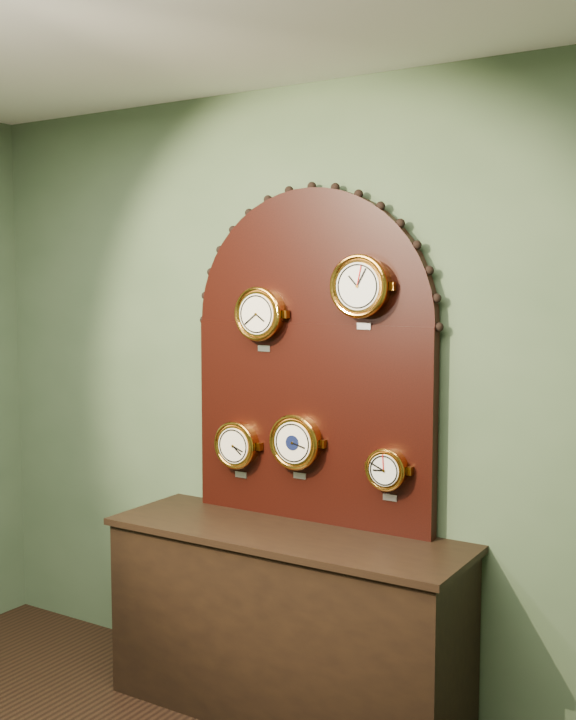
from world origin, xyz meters
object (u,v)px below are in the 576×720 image
Objects in this scene: tide_clock at (387,469)px; barometer at (296,442)px; hygrometer at (237,445)px; shop_counter at (286,626)px; display_board at (311,346)px; roman_clock at (260,314)px; arabic_clock at (361,286)px.

barometer is at bearing -179.76° from tide_clock.
barometer is (0.33, -0.00, 0.05)m from hygrometer.
hygrometer is 0.33m from barometer.
shop_counter is 0.81m from barometer.
hygrometer is at bearing -169.69° from display_board.
tide_clock is (0.64, 0.00, -0.64)m from roman_clock.
hygrometer is (-0.65, 0.00, -0.75)m from arabic_clock.
barometer is (0.19, -0.00, -0.57)m from roman_clock.
display_board is 0.44m from barometer.
display_board is at bearing 59.48° from barometer.
display_board is 5.52× the size of hygrometer.
roman_clock is at bearing 179.94° from arabic_clock.
arabic_clock is at bearing -0.06° from barometer.
display_board is 4.77× the size of arabic_clock.
tide_clock is (0.41, 0.15, 0.73)m from shop_counter.
arabic_clock is (0.51, -0.00, 0.13)m from roman_clock.
tide_clock is (0.45, 0.00, -0.07)m from barometer.
tide_clock is at bearing -9.05° from display_board.
tide_clock is (0.41, -0.07, -0.50)m from display_board.
barometer is at bearing -0.06° from roman_clock.
arabic_clock is at bearing -0.06° from roman_clock.
arabic_clock reaches higher than hygrometer.
arabic_clock is at bearing -179.03° from tide_clock.
hygrometer is (-0.37, 0.15, 0.75)m from shop_counter.
roman_clock is 0.91m from tide_clock.
arabic_clock is (0.28, 0.15, 1.50)m from shop_counter.
arabic_clock is (0.28, -0.07, 0.27)m from display_board.
hygrometer is (-0.13, 0.00, -0.62)m from roman_clock.
display_board is 0.65m from tide_clock.
arabic_clock is 1.36× the size of tide_clock.
roman_clock is 0.63m from hygrometer.
roman_clock is at bearing -163.93° from display_board.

